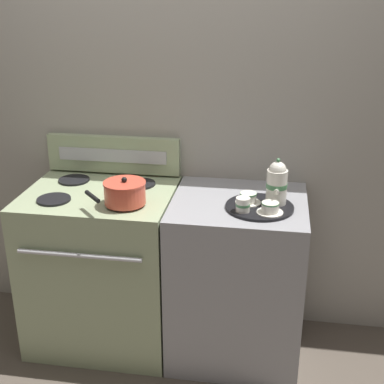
% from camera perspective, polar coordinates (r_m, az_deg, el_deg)
% --- Properties ---
extents(ground_plane, '(6.00, 6.00, 0.00)m').
position_cam_1_polar(ground_plane, '(3.29, -2.80, -15.40)').
color(ground_plane, brown).
extents(wall_back, '(6.00, 0.05, 2.20)m').
position_cam_1_polar(wall_back, '(3.09, -1.85, 5.13)').
color(wall_back, '#9E998E').
rests_on(wall_back, ground).
extents(stove, '(0.80, 0.68, 0.93)m').
position_cam_1_polar(stove, '(3.12, -9.41, -7.85)').
color(stove, '#9EAD84').
rests_on(stove, ground).
extents(control_panel, '(0.78, 0.05, 0.21)m').
position_cam_1_polar(control_panel, '(3.15, -8.38, 3.99)').
color(control_panel, '#9EAD84').
rests_on(control_panel, stove).
extents(side_counter, '(0.70, 0.65, 0.92)m').
position_cam_1_polar(side_counter, '(2.98, 4.77, -9.10)').
color(side_counter, '#939399').
rests_on(side_counter, ground).
extents(saucepan, '(0.29, 0.28, 0.14)m').
position_cam_1_polar(saucepan, '(2.71, -7.22, -0.05)').
color(saucepan, '#D14C38').
rests_on(saucepan, stove).
extents(serving_tray, '(0.34, 0.34, 0.01)m').
position_cam_1_polar(serving_tray, '(2.70, 7.21, -1.60)').
color(serving_tray, black).
rests_on(serving_tray, side_counter).
extents(teapot, '(0.11, 0.17, 0.24)m').
position_cam_1_polar(teapot, '(2.69, 9.04, 0.97)').
color(teapot, white).
rests_on(teapot, serving_tray).
extents(teacup_left, '(0.13, 0.13, 0.05)m').
position_cam_1_polar(teacup_left, '(2.61, 8.33, -1.67)').
color(teacup_left, white).
rests_on(teacup_left, serving_tray).
extents(teacup_right, '(0.13, 0.13, 0.05)m').
position_cam_1_polar(teacup_right, '(2.71, 6.01, -0.64)').
color(teacup_right, white).
rests_on(teacup_right, serving_tray).
extents(creamer_jug, '(0.07, 0.07, 0.07)m').
position_cam_1_polar(creamer_jug, '(2.61, 5.45, -1.34)').
color(creamer_jug, white).
rests_on(creamer_jug, serving_tray).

